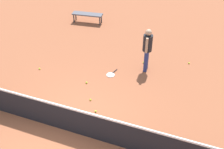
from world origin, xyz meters
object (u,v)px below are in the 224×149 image
(player_near_side, at_px, (147,47))
(courtside_bench, at_px, (87,15))
(tennis_racket_near_player, at_px, (111,75))
(tennis_ball_near_player, at_px, (144,62))
(tennis_ball_by_net, at_px, (189,63))
(tennis_ball_baseline, at_px, (96,111))
(tennis_ball_midcourt, at_px, (86,83))
(tennis_ball_stray_left, at_px, (90,100))
(tennis_ball_stray_right, at_px, (40,69))

(player_near_side, distance_m, courtside_bench, 4.83)
(tennis_racket_near_player, xyz_separation_m, tennis_ball_near_player, (-0.93, -1.18, 0.02))
(tennis_ball_by_net, distance_m, tennis_ball_baseline, 4.46)
(player_near_side, height_order, tennis_racket_near_player, player_near_side)
(player_near_side, distance_m, tennis_ball_midcourt, 2.54)
(tennis_ball_midcourt, xyz_separation_m, tennis_ball_stray_left, (-0.51, 0.79, 0.00))
(tennis_racket_near_player, xyz_separation_m, courtside_bench, (2.67, -3.73, 0.40))
(player_near_side, xyz_separation_m, tennis_ball_by_net, (-1.50, -0.99, -0.98))
(tennis_ball_near_player, distance_m, tennis_ball_by_net, 1.79)
(tennis_ball_near_player, bearing_deg, tennis_ball_baseline, 78.11)
(tennis_ball_near_player, relative_size, tennis_ball_midcourt, 1.00)
(tennis_ball_near_player, bearing_deg, tennis_ball_stray_left, 69.09)
(tennis_ball_baseline, xyz_separation_m, courtside_bench, (2.92, -5.74, 0.38))
(tennis_ball_stray_left, bearing_deg, tennis_ball_by_net, -129.32)
(tennis_racket_near_player, relative_size, tennis_ball_near_player, 9.19)
(tennis_racket_near_player, bearing_deg, tennis_ball_near_player, -128.20)
(tennis_racket_near_player, height_order, tennis_ball_midcourt, tennis_ball_midcourt)
(tennis_racket_near_player, distance_m, courtside_bench, 4.60)
(player_near_side, bearing_deg, tennis_ball_stray_right, 20.63)
(player_near_side, bearing_deg, tennis_ball_by_net, -146.75)
(tennis_ball_stray_left, xyz_separation_m, courtside_bench, (2.54, -5.30, 0.38))
(tennis_ball_stray_right, height_order, courtside_bench, courtside_bench)
(tennis_ball_near_player, xyz_separation_m, courtside_bench, (3.60, -2.55, 0.38))
(tennis_ball_midcourt, bearing_deg, tennis_ball_near_player, -128.42)
(tennis_ball_by_net, xyz_separation_m, tennis_ball_baseline, (2.36, 3.79, 0.00))
(tennis_racket_near_player, height_order, courtside_bench, courtside_bench)
(tennis_ball_stray_right, xyz_separation_m, courtside_bench, (-0.01, -4.37, 0.38))
(tennis_ball_stray_right, distance_m, courtside_bench, 4.38)
(tennis_ball_baseline, bearing_deg, tennis_ball_by_net, -121.93)
(tennis_ball_by_net, height_order, tennis_ball_midcourt, same)
(tennis_ball_stray_left, distance_m, courtside_bench, 5.89)
(tennis_ball_near_player, relative_size, tennis_ball_baseline, 1.00)
(courtside_bench, bearing_deg, player_near_side, 142.07)
(tennis_racket_near_player, distance_m, tennis_ball_midcourt, 1.01)
(tennis_ball_stray_left, relative_size, courtside_bench, 0.04)
(player_near_side, height_order, tennis_ball_near_player, player_near_side)
(player_near_side, height_order, tennis_ball_stray_right, player_near_side)
(tennis_ball_stray_left, bearing_deg, tennis_racket_near_player, -94.53)
(player_near_side, bearing_deg, tennis_ball_baseline, 73.03)
(tennis_ball_stray_left, bearing_deg, player_near_side, -117.63)
(player_near_side, relative_size, tennis_ball_stray_right, 25.76)
(tennis_racket_near_player, height_order, tennis_ball_baseline, tennis_ball_baseline)
(tennis_ball_by_net, height_order, courtside_bench, courtside_bench)
(tennis_racket_near_player, xyz_separation_m, tennis_ball_stray_right, (2.67, 0.64, 0.02))
(tennis_ball_midcourt, bearing_deg, tennis_racket_near_player, -128.74)
(tennis_ball_baseline, height_order, courtside_bench, courtside_bench)
(tennis_racket_near_player, xyz_separation_m, tennis_ball_by_net, (-2.61, -1.77, 0.02))
(tennis_ball_near_player, relative_size, tennis_ball_stray_right, 1.00)
(tennis_ball_stray_right, bearing_deg, tennis_ball_by_net, -155.50)
(tennis_ball_baseline, height_order, tennis_ball_stray_right, same)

